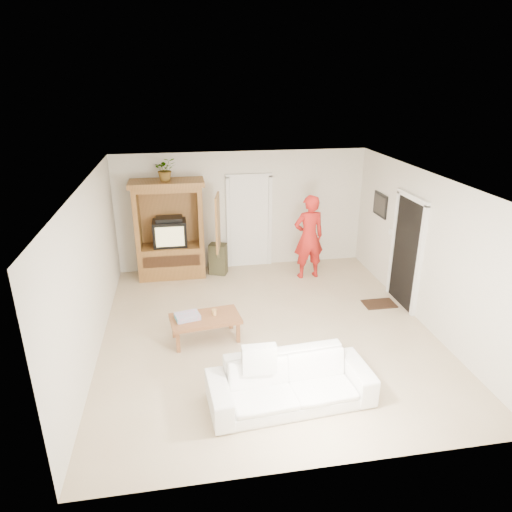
{
  "coord_description": "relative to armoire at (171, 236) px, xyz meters",
  "views": [
    {
      "loc": [
        -1.32,
        -6.69,
        4.05
      ],
      "look_at": [
        -0.09,
        0.6,
        1.15
      ],
      "focal_mm": 32.0,
      "sensor_mm": 36.0,
      "label": 1
    }
  ],
  "objects": [
    {
      "name": "candle",
      "position": [
        0.68,
        -2.72,
        -0.44
      ],
      "size": [
        0.08,
        0.08,
        0.1
      ],
      "primitive_type": "cylinder",
      "color": "tan",
      "rests_on": "coffee_table"
    },
    {
      "name": "wall_front",
      "position": [
        1.58,
        -5.66,
        0.39
      ],
      "size": [
        5.5,
        0.0,
        5.5
      ],
      "primitive_type": "plane",
      "rotation": [
        -1.57,
        0.0,
        0.0
      ],
      "color": "silver",
      "rests_on": "floor"
    },
    {
      "name": "sofa",
      "position": [
        1.53,
        -4.53,
        -0.59
      ],
      "size": [
        2.21,
        1.01,
        0.63
      ],
      "primitive_type": "imported",
      "rotation": [
        0.0,
        0.0,
        0.08
      ],
      "color": "white",
      "rests_on": "floor"
    },
    {
      "name": "wall_back",
      "position": [
        1.58,
        0.34,
        0.39
      ],
      "size": [
        5.5,
        0.0,
        5.5
      ],
      "primitive_type": "plane",
      "rotation": [
        1.57,
        0.0,
        0.0
      ],
      "color": "silver",
      "rests_on": "floor"
    },
    {
      "name": "wall_right",
      "position": [
        4.33,
        -2.66,
        0.39
      ],
      "size": [
        0.0,
        6.0,
        6.0
      ],
      "primitive_type": "plane",
      "rotation": [
        1.57,
        0.0,
        -1.57
      ],
      "color": "silver",
      "rests_on": "floor"
    },
    {
      "name": "man",
      "position": [
        2.87,
        -0.56,
        0.0
      ],
      "size": [
        0.71,
        0.5,
        1.82
      ],
      "primitive_type": "imported",
      "rotation": [
        0.0,
        0.0,
        3.25
      ],
      "color": "red",
      "rests_on": "floor"
    },
    {
      "name": "door_back",
      "position": [
        1.73,
        0.31,
        0.11
      ],
      "size": [
        0.85,
        0.05,
        2.04
      ],
      "primitive_type": "cube",
      "color": "white",
      "rests_on": "floor"
    },
    {
      "name": "towel",
      "position": [
        0.24,
        -2.77,
        -0.45
      ],
      "size": [
        0.43,
        0.36,
        0.08
      ],
      "primitive_type": "cube",
      "rotation": [
        0.0,
        0.0,
        0.24
      ],
      "color": "#EA4E73",
      "rests_on": "coffee_table"
    },
    {
      "name": "backpack_olive",
      "position": [
        0.98,
        -0.07,
        -0.56
      ],
      "size": [
        0.43,
        0.38,
        0.69
      ],
      "primitive_type": null,
      "rotation": [
        0.0,
        0.0,
        -0.36
      ],
      "color": "#47442B",
      "rests_on": "floor"
    },
    {
      "name": "wall_left",
      "position": [
        -1.17,
        -2.66,
        0.39
      ],
      "size": [
        0.0,
        6.0,
        6.0
      ],
      "primitive_type": "plane",
      "rotation": [
        1.57,
        0.0,
        1.57
      ],
      "color": "silver",
      "rests_on": "floor"
    },
    {
      "name": "armoire",
      "position": [
        0.0,
        0.0,
        0.0
      ],
      "size": [
        1.82,
        1.14,
        2.1
      ],
      "color": "brown",
      "rests_on": "floor"
    },
    {
      "name": "plant",
      "position": [
        -0.02,
        -0.03,
        1.42
      ],
      "size": [
        0.48,
        0.44,
        0.47
      ],
      "primitive_type": "imported",
      "rotation": [
        0.0,
        0.0,
        0.18
      ],
      "color": "#4C7238",
      "rests_on": "armoire"
    },
    {
      "name": "framed_picture",
      "position": [
        4.31,
        -0.76,
        0.69
      ],
      "size": [
        0.03,
        0.6,
        0.48
      ],
      "primitive_type": "cube",
      "color": "black",
      "rests_on": "wall_right"
    },
    {
      "name": "coffee_table",
      "position": [
        0.52,
        -2.77,
        -0.55
      ],
      "size": [
        1.19,
        0.76,
        0.42
      ],
      "rotation": [
        0.0,
        0.0,
        0.14
      ],
      "color": "brown",
      "rests_on": "floor"
    },
    {
      "name": "ceiling",
      "position": [
        1.58,
        -2.66,
        1.69
      ],
      "size": [
        6.0,
        6.0,
        0.0
      ],
      "primitive_type": "plane",
      "rotation": [
        3.14,
        0.0,
        0.0
      ],
      "color": "white",
      "rests_on": "floor"
    },
    {
      "name": "doormat",
      "position": [
        3.88,
        -2.06,
        -0.9
      ],
      "size": [
        0.6,
        0.4,
        0.02
      ],
      "primitive_type": "cube",
      "color": "#382316",
      "rests_on": "floor"
    },
    {
      "name": "backpack_black",
      "position": [
        0.93,
        0.04,
        -0.71
      ],
      "size": [
        0.34,
        0.23,
        0.39
      ],
      "primitive_type": null,
      "rotation": [
        0.0,
        0.0,
        0.15
      ],
      "color": "black",
      "rests_on": "floor"
    },
    {
      "name": "floor",
      "position": [
        1.58,
        -2.66,
        -0.91
      ],
      "size": [
        6.0,
        6.0,
        0.0
      ],
      "primitive_type": "plane",
      "color": "tan",
      "rests_on": "ground"
    },
    {
      "name": "doorway_right",
      "position": [
        4.3,
        -2.06,
        0.11
      ],
      "size": [
        0.05,
        0.9,
        2.04
      ],
      "primitive_type": "cube",
      "color": "black",
      "rests_on": "floor"
    }
  ]
}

